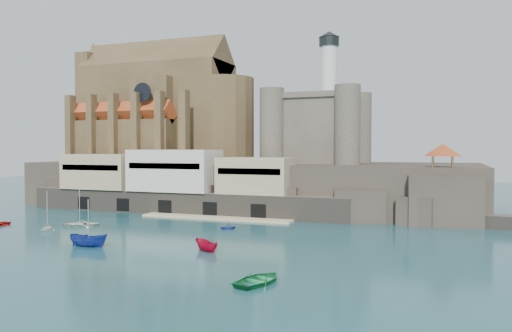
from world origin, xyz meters
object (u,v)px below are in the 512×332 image
at_px(boat_2, 89,247).
at_px(castle_keep, 318,126).
at_px(church, 162,113).
at_px(pavilion, 443,152).

bearing_deg(boat_2, castle_keep, -25.12).
height_order(church, pavilion, church).
distance_m(castle_keep, boat_2, 59.60).
height_order(church, boat_2, church).
bearing_deg(boat_2, church, 15.70).
xyz_separation_m(church, boat_2, (21.60, -54.35, -22.13)).
height_order(castle_keep, pavilion, castle_keep).
bearing_deg(pavilion, boat_2, -139.16).
xyz_separation_m(castle_keep, boat_2, (-18.61, -53.57, -18.31)).
bearing_deg(church, pavilion, -13.48).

